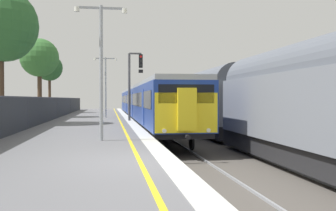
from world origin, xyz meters
The scene contains 9 objects.
ground centered at (2.64, 0.00, -0.61)m, with size 17.40×110.00×1.21m.
commuter_train_at_platform centered at (2.10, 26.33, 1.27)m, with size 2.83×41.07×3.81m.
freight_train_adjacent_track centered at (6.10, 10.57, 1.55)m, with size 2.60×27.34×4.66m.
signal_gantry centered at (0.62, 18.80, 3.14)m, with size 1.10×0.24×5.02m.
platform_lamp_mid centered at (-1.42, 5.19, 3.10)m, with size 2.00×0.20×5.20m.
platform_lamp_far centered at (-1.42, 24.09, 3.10)m, with size 2.00×0.20×5.21m.
background_tree_left centered at (-7.14, 25.15, 5.08)m, with size 3.34×3.34×6.87m.
background_tree_centre centered at (-7.73, 15.68, 6.07)m, with size 4.64×4.64×8.57m.
background_tree_right centered at (-7.97, 36.15, 5.05)m, with size 2.98×3.14×6.68m.
Camera 1 is at (-1.12, -9.97, 1.61)m, focal length 41.52 mm.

